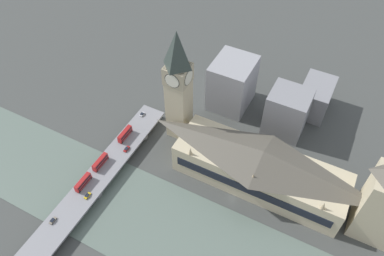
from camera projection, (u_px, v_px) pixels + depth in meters
name	position (u px, v px, depth m)	size (l,w,h in m)	color
ground_plane	(232.00, 200.00, 201.53)	(600.00, 600.00, 0.00)	#424442
river_water	(206.00, 249.00, 182.82)	(50.82, 360.00, 0.30)	slate
parliament_hall	(260.00, 167.00, 199.14)	(28.69, 92.38, 27.28)	#C1B28E
clock_tower	(178.00, 85.00, 205.55)	(13.26, 13.26, 73.30)	#C1B28E
road_bridge	(90.00, 188.00, 201.14)	(133.64, 15.31, 5.50)	slate
double_decker_bus_lead	(83.00, 182.00, 199.39)	(11.53, 2.53, 4.70)	red
double_decker_bus_mid	(100.00, 162.00, 208.34)	(11.70, 2.59, 4.74)	red
double_decker_bus_rear	(125.00, 134.00, 221.96)	(11.95, 2.52, 5.00)	red
car_northbound_lead	(87.00, 196.00, 196.06)	(4.22, 1.89, 1.31)	gold
car_northbound_mid	(142.00, 114.00, 235.63)	(3.82, 1.94, 1.45)	silver
car_northbound_tail	(127.00, 149.00, 216.90)	(4.43, 1.91, 1.42)	maroon
car_southbound_mid	(53.00, 221.00, 186.44)	(4.22, 1.80, 1.36)	slate
city_block_west	(287.00, 112.00, 225.10)	(21.76, 23.43, 29.30)	gray
city_block_center	(315.00, 97.00, 240.14)	(27.88, 18.54, 20.48)	gray
city_block_east	(232.00, 84.00, 239.17)	(28.27, 24.43, 33.50)	#939399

